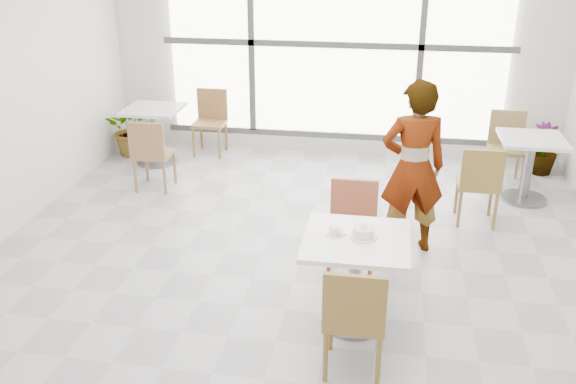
% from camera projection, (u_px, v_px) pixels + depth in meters
% --- Properties ---
extents(floor, '(7.00, 7.00, 0.00)m').
position_uv_depth(floor, '(293.00, 282.00, 5.57)').
color(floor, '#9E9EA5').
rests_on(floor, ground).
extents(wall_back, '(6.00, 0.00, 6.00)m').
position_uv_depth(wall_back, '(335.00, 44.00, 8.16)').
color(wall_back, silver).
rests_on(wall_back, ground).
extents(window, '(4.60, 0.07, 2.52)m').
position_uv_depth(window, '(335.00, 44.00, 8.10)').
color(window, white).
rests_on(window, ground).
extents(main_table, '(0.80, 0.80, 0.75)m').
position_uv_depth(main_table, '(355.00, 264.00, 4.82)').
color(main_table, white).
rests_on(main_table, ground).
extents(chair_near, '(0.42, 0.42, 0.87)m').
position_uv_depth(chair_near, '(354.00, 315.00, 4.24)').
color(chair_near, olive).
rests_on(chair_near, ground).
extents(chair_far, '(0.42, 0.42, 0.87)m').
position_uv_depth(chair_far, '(353.00, 223.00, 5.54)').
color(chair_far, '#9C5037').
rests_on(chair_far, ground).
extents(oatmeal_bowl, '(0.21, 0.21, 0.09)m').
position_uv_depth(oatmeal_bowl, '(363.00, 232.00, 4.72)').
color(oatmeal_bowl, silver).
rests_on(oatmeal_bowl, main_table).
extents(coffee_cup, '(0.16, 0.13, 0.07)m').
position_uv_depth(coffee_cup, '(335.00, 231.00, 4.77)').
color(coffee_cup, silver).
rests_on(coffee_cup, main_table).
extents(person, '(0.68, 0.51, 1.68)m').
position_uv_depth(person, '(413.00, 168.00, 5.85)').
color(person, black).
rests_on(person, ground).
extents(bg_table_left, '(0.70, 0.70, 0.75)m').
position_uv_depth(bg_table_left, '(154.00, 127.00, 8.19)').
color(bg_table_left, silver).
rests_on(bg_table_left, ground).
extents(bg_table_right, '(0.70, 0.70, 0.75)m').
position_uv_depth(bg_table_right, '(529.00, 160.00, 7.06)').
color(bg_table_right, silver).
rests_on(bg_table_right, ground).
extents(bg_chair_left_near, '(0.42, 0.42, 0.87)m').
position_uv_depth(bg_chair_left_near, '(151.00, 151.00, 7.30)').
color(bg_chair_left_near, olive).
rests_on(bg_chair_left_near, ground).
extents(bg_chair_left_far, '(0.42, 0.42, 0.87)m').
position_uv_depth(bg_chair_left_far, '(211.00, 117.00, 8.58)').
color(bg_chair_left_far, brown).
rests_on(bg_chair_left_far, ground).
extents(bg_chair_right_near, '(0.42, 0.42, 0.87)m').
position_uv_depth(bg_chair_right_near, '(480.00, 181.00, 6.45)').
color(bg_chair_right_near, olive).
rests_on(bg_chair_right_near, ground).
extents(bg_chair_right_far, '(0.42, 0.42, 0.87)m').
position_uv_depth(bg_chair_right_far, '(507.00, 142.00, 7.59)').
color(bg_chair_right_far, olive).
rests_on(bg_chair_right_far, ground).
extents(plant_left, '(0.81, 0.76, 0.74)m').
position_uv_depth(plant_left, '(132.00, 128.00, 8.55)').
color(plant_left, '#377336').
rests_on(plant_left, ground).
extents(plant_right, '(0.43, 0.43, 0.64)m').
position_uv_depth(plant_right, '(543.00, 149.00, 7.90)').
color(plant_right, '#5B843D').
rests_on(plant_right, ground).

